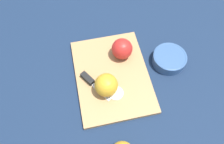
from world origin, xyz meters
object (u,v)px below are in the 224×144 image
Objects in this scene: apple_half_right at (106,85)px; bowl at (169,59)px; knife at (89,80)px; apple_half_left at (122,49)px.

bowl is (-0.12, 0.27, -0.04)m from apple_half_right.
apple_half_right reaches higher than bowl.
apple_half_right is 0.69× the size of knife.
apple_half_left reaches higher than bowl.
apple_half_left is at bearing 88.51° from knife.
apple_half_left is 0.67× the size of knife.
bowl is (0.04, 0.20, -0.04)m from apple_half_left.
knife is 0.93× the size of bowl.
apple_half_left is 0.19m from knife.
knife is at bearing -48.34° from apple_half_right.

